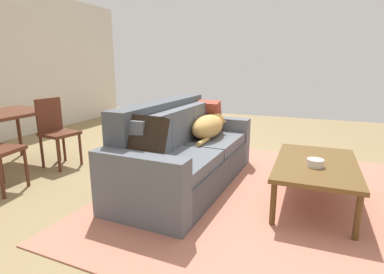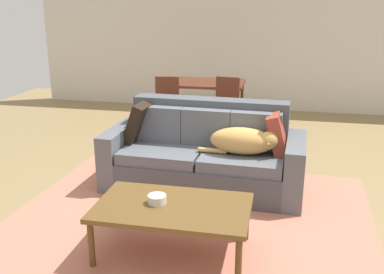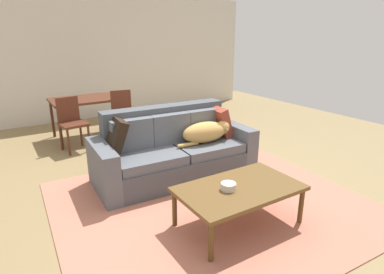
% 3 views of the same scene
% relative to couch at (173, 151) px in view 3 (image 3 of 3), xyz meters
% --- Properties ---
extents(ground_plane, '(10.00, 10.00, 0.00)m').
position_rel_couch_xyz_m(ground_plane, '(0.07, -0.17, -0.36)').
color(ground_plane, olive).
extents(back_partition, '(8.00, 0.12, 2.70)m').
position_rel_couch_xyz_m(back_partition, '(0.07, 3.83, 0.99)').
color(back_partition, beige).
rests_on(back_partition, ground).
extents(area_rug, '(3.50, 3.17, 0.01)m').
position_rel_couch_xyz_m(area_rug, '(-0.00, -0.90, -0.35)').
color(area_rug, '#C4755D').
rests_on(area_rug, ground).
extents(couch, '(2.16, 0.98, 0.94)m').
position_rel_couch_xyz_m(couch, '(0.00, 0.00, 0.00)').
color(couch, '#484C52').
rests_on(couch, ground).
extents(dog_on_left_cushion, '(0.82, 0.34, 0.28)m').
position_rel_couch_xyz_m(dog_on_left_cushion, '(0.44, -0.16, 0.25)').
color(dog_on_left_cushion, tan).
rests_on(dog_on_left_cushion, couch).
extents(throw_pillow_by_left_arm, '(0.31, 0.49, 0.48)m').
position_rel_couch_xyz_m(throw_pillow_by_left_arm, '(-0.77, 0.08, 0.32)').
color(throw_pillow_by_left_arm, black).
rests_on(throw_pillow_by_left_arm, couch).
extents(throw_pillow_by_right_arm, '(0.26, 0.44, 0.45)m').
position_rel_couch_xyz_m(throw_pillow_by_right_arm, '(0.77, 0.01, 0.30)').
color(throw_pillow_by_right_arm, '#953C2B').
rests_on(throw_pillow_by_right_arm, couch).
extents(coffee_table, '(1.23, 0.74, 0.43)m').
position_rel_couch_xyz_m(coffee_table, '(-0.01, -1.40, 0.03)').
color(coffee_table, brown).
rests_on(coffee_table, ground).
extents(bowl_on_coffee_table, '(0.15, 0.15, 0.07)m').
position_rel_couch_xyz_m(bowl_on_coffee_table, '(-0.14, -1.38, 0.11)').
color(bowl_on_coffee_table, silver).
rests_on(bowl_on_coffee_table, coffee_table).
extents(dining_table, '(1.32, 0.83, 0.75)m').
position_rel_couch_xyz_m(dining_table, '(-0.47, 2.36, 0.32)').
color(dining_table, '#55291A').
rests_on(dining_table, ground).
extents(dining_chair_near_left, '(0.45, 0.45, 0.88)m').
position_rel_couch_xyz_m(dining_chair_near_left, '(-0.92, 1.81, 0.14)').
color(dining_chair_near_left, '#55291A').
rests_on(dining_chair_near_left, ground).
extents(dining_chair_near_right, '(0.46, 0.46, 0.91)m').
position_rel_couch_xyz_m(dining_chair_near_right, '(-0.02, 1.83, 0.15)').
color(dining_chair_near_right, '#55291A').
rests_on(dining_chair_near_right, ground).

